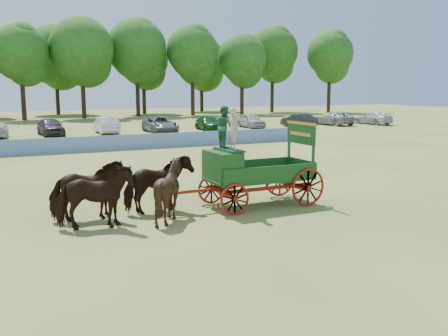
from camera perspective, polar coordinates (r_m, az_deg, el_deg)
ground at (r=19.81m, az=8.96°, el=-3.41°), size 160.00×160.00×0.00m
horse_lead_left at (r=15.66m, az=-14.61°, el=-3.27°), size 2.49×1.46×1.98m
horse_lead_right at (r=16.72m, az=-15.37°, el=-2.52°), size 2.40×1.19×1.98m
horse_wheel_left at (r=16.28m, az=-6.31°, el=-2.54°), size 2.07×1.91×1.98m
horse_wheel_right at (r=17.30m, az=-7.54°, el=-1.87°), size 2.45×1.34×1.98m
farm_dray at (r=17.89m, az=2.02°, el=0.52°), size 6.00×2.00×3.64m
sponsor_banner at (r=35.49m, az=-9.31°, el=3.01°), size 26.00×0.08×1.05m
parked_cars at (r=48.24m, az=-8.51°, el=4.91°), size 58.01×7.20×1.58m
treeline at (r=76.62m, az=-20.57°, el=12.42°), size 94.00×22.34×15.14m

